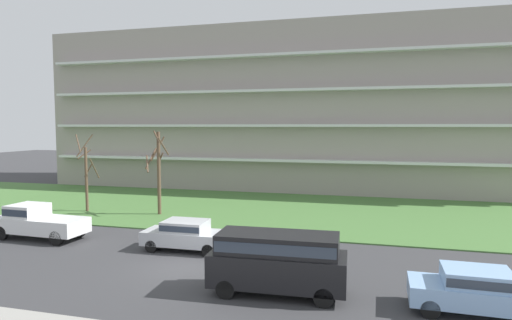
{
  "coord_description": "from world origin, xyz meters",
  "views": [
    {
      "loc": [
        8.02,
        -17.82,
        6.45
      ],
      "look_at": [
        1.68,
        6.0,
        4.51
      ],
      "focal_mm": 30.27,
      "sensor_mm": 36.0,
      "label": 1
    }
  ],
  "objects_px": {
    "tree_left": "(158,169)",
    "sedan_blue_near_right": "(476,289)",
    "pickup_white_near_left": "(37,221)",
    "sedan_silver_center_right": "(186,234)",
    "tree_far_left": "(86,174)",
    "van_black_center_left": "(278,258)"
  },
  "relations": [
    {
      "from": "sedan_blue_near_right",
      "to": "van_black_center_left",
      "type": "bearing_deg",
      "value": -178.81
    },
    {
      "from": "tree_left",
      "to": "pickup_white_near_left",
      "type": "distance_m",
      "value": 8.87
    },
    {
      "from": "pickup_white_near_left",
      "to": "sedan_silver_center_right",
      "type": "xyz_separation_m",
      "value": [
        9.23,
        -0.01,
        -0.14
      ]
    },
    {
      "from": "tree_far_left",
      "to": "van_black_center_left",
      "type": "relative_size",
      "value": 1.11
    },
    {
      "from": "pickup_white_near_left",
      "to": "sedan_silver_center_right",
      "type": "distance_m",
      "value": 9.23
    },
    {
      "from": "tree_far_left",
      "to": "sedan_silver_center_right",
      "type": "xyz_separation_m",
      "value": [
        11.35,
        -7.43,
        -2.02
      ]
    },
    {
      "from": "pickup_white_near_left",
      "to": "tree_far_left",
      "type": "bearing_deg",
      "value": -71.78
    },
    {
      "from": "sedan_silver_center_right",
      "to": "sedan_blue_near_right",
      "type": "height_order",
      "value": "same"
    },
    {
      "from": "tree_left",
      "to": "sedan_blue_near_right",
      "type": "xyz_separation_m",
      "value": [
        18.39,
        -12.24,
        -2.51
      ]
    },
    {
      "from": "tree_far_left",
      "to": "tree_left",
      "type": "relative_size",
      "value": 0.95
    },
    {
      "from": "sedan_blue_near_right",
      "to": "tree_far_left",
      "type": "bearing_deg",
      "value": 154.9
    },
    {
      "from": "tree_far_left",
      "to": "sedan_silver_center_right",
      "type": "bearing_deg",
      "value": -33.2
    },
    {
      "from": "tree_left",
      "to": "sedan_blue_near_right",
      "type": "bearing_deg",
      "value": -33.65
    },
    {
      "from": "tree_far_left",
      "to": "tree_left",
      "type": "distance_m",
      "value": 5.79
    },
    {
      "from": "tree_far_left",
      "to": "pickup_white_near_left",
      "type": "height_order",
      "value": "tree_far_left"
    },
    {
      "from": "van_black_center_left",
      "to": "sedan_blue_near_right",
      "type": "bearing_deg",
      "value": -2.17
    },
    {
      "from": "van_black_center_left",
      "to": "tree_far_left",
      "type": "bearing_deg",
      "value": 143.09
    },
    {
      "from": "pickup_white_near_left",
      "to": "sedan_silver_center_right",
      "type": "height_order",
      "value": "pickup_white_near_left"
    },
    {
      "from": "pickup_white_near_left",
      "to": "sedan_blue_near_right",
      "type": "bearing_deg",
      "value": 170.73
    },
    {
      "from": "pickup_white_near_left",
      "to": "van_black_center_left",
      "type": "height_order",
      "value": "van_black_center_left"
    },
    {
      "from": "tree_far_left",
      "to": "sedan_silver_center_right",
      "type": "height_order",
      "value": "tree_far_left"
    },
    {
      "from": "tree_left",
      "to": "sedan_silver_center_right",
      "type": "height_order",
      "value": "tree_left"
    }
  ]
}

